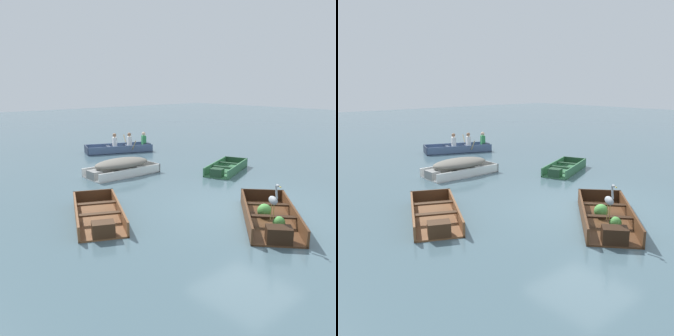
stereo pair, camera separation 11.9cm
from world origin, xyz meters
TOP-DOWN VIEW (x-y plane):
  - ground_plane at (0.00, 0.00)m, footprint 80.00×80.00m
  - dinghy_dark_varnish_foreground at (-0.53, -1.00)m, footprint 3.05×2.87m
  - skiff_white_near_moored at (-0.36, 5.43)m, footprint 2.67×1.26m
  - skiff_green_mid_moored at (2.84, 3.15)m, footprint 2.69×1.81m
  - skiff_wooden_brown_far_moored at (-3.49, 1.91)m, footprint 2.21×2.98m
  - rowboat_slate_blue_with_crew at (2.47, 9.32)m, footprint 3.35×2.37m
  - heron_on_dinghy at (-1.20, -1.47)m, footprint 0.30×0.43m

SIDE VIEW (x-z plane):
  - ground_plane at x=0.00m, z-range 0.00..0.00m
  - skiff_green_mid_moored at x=2.84m, z-range -0.05..0.28m
  - skiff_wooden_brown_far_moored at x=-3.49m, z-range -0.06..0.30m
  - dinghy_dark_varnish_foreground at x=-0.53m, z-range -0.05..0.34m
  - rowboat_slate_blue_with_crew at x=2.47m, z-range -0.25..0.68m
  - skiff_white_near_moored at x=-0.36m, z-range 0.04..0.65m
  - heron_on_dinghy at x=-1.20m, z-range 0.43..1.27m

